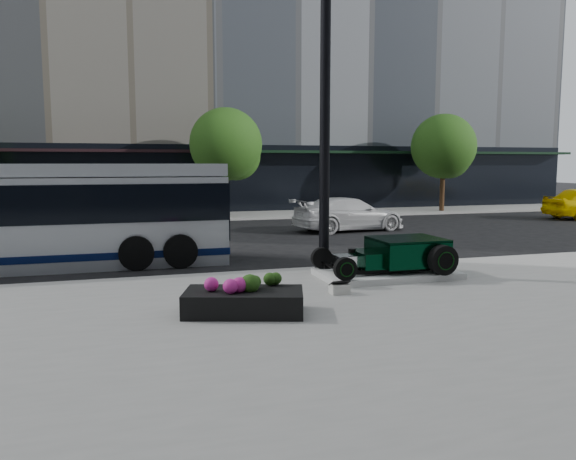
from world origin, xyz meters
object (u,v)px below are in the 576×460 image
object	(u,v)px
lamppost	(325,114)
flower_planter	(244,300)
transit_bus	(7,216)
white_sedan	(349,214)
hot_rod	(399,253)

from	to	relation	value
lamppost	flower_planter	bearing A→B (deg)	-130.12
transit_bus	flower_planter	bearing A→B (deg)	-53.48
white_sedan	transit_bus	bearing A→B (deg)	105.71
hot_rod	white_sedan	bearing A→B (deg)	73.76
lamppost	white_sedan	distance (m)	10.64
white_sedan	hot_rod	bearing A→B (deg)	156.05
white_sedan	lamppost	bearing A→B (deg)	145.48
transit_bus	white_sedan	xyz separation A→B (m)	(12.59, 5.46, -0.76)
hot_rod	transit_bus	xyz separation A→B (m)	(-9.66, 4.63, 0.79)
transit_bus	white_sedan	size ratio (longest dim) A/B	2.41
flower_planter	white_sedan	distance (m)	14.48
lamppost	white_sedan	xyz separation A→B (m)	(4.54, 8.98, -3.45)
lamppost	flower_planter	size ratio (longest dim) A/B	3.59
lamppost	white_sedan	size ratio (longest dim) A/B	1.75
white_sedan	flower_planter	bearing A→B (deg)	141.38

